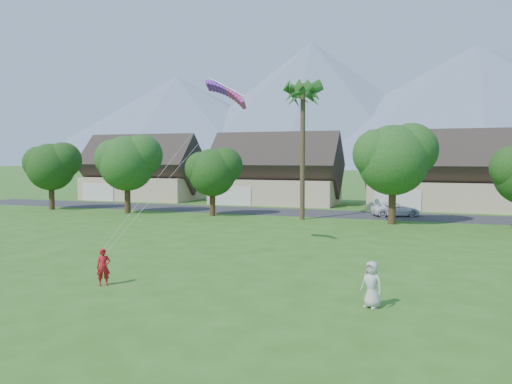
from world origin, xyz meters
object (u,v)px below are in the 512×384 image
at_px(kite_flyer, 103,267).
at_px(watcher, 372,284).
at_px(parked_car, 396,210).
at_px(parafoil_kite, 228,92).

relative_size(kite_flyer, watcher, 0.93).
xyz_separation_m(kite_flyer, parked_car, (10.52, 31.42, -0.18)).
xyz_separation_m(watcher, parked_car, (-1.11, 30.78, -0.25)).
relative_size(watcher, parafoil_kite, 0.66).
height_order(kite_flyer, parafoil_kite, parafoil_kite).
xyz_separation_m(parked_car, parafoil_kite, (-8.42, -21.98, 8.98)).
bearing_deg(watcher, parafoil_kite, 162.46).
bearing_deg(kite_flyer, parked_car, 35.17).
distance_m(kite_flyer, parafoil_kite, 13.07).
distance_m(parked_car, parafoil_kite, 25.19).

